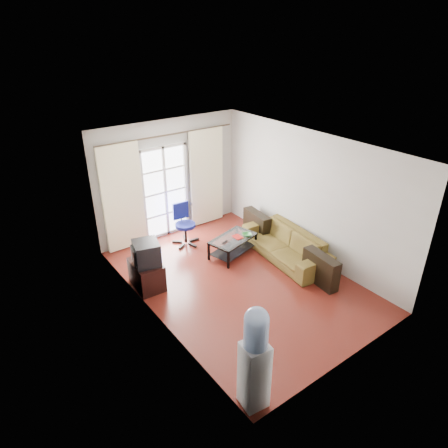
{
  "coord_description": "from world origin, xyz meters",
  "views": [
    {
      "loc": [
        -4.09,
        -5.09,
        4.53
      ],
      "look_at": [
        -0.09,
        0.35,
        1.12
      ],
      "focal_mm": 32.0,
      "sensor_mm": 36.0,
      "label": 1
    }
  ],
  "objects_px": {
    "tv_stand": "(147,274)",
    "crt_tv": "(146,253)",
    "sofa": "(285,245)",
    "coffee_table": "(233,244)",
    "water_cooler": "(255,357)",
    "task_chair": "(185,232)"
  },
  "relations": [
    {
      "from": "coffee_table",
      "to": "crt_tv",
      "type": "height_order",
      "value": "crt_tv"
    },
    {
      "from": "task_chair",
      "to": "coffee_table",
      "type": "bearing_deg",
      "value": -57.44
    },
    {
      "from": "sofa",
      "to": "coffee_table",
      "type": "xyz_separation_m",
      "value": [
        -0.84,
        0.75,
        -0.04
      ]
    },
    {
      "from": "coffee_table",
      "to": "tv_stand",
      "type": "relative_size",
      "value": 1.58
    },
    {
      "from": "sofa",
      "to": "water_cooler",
      "type": "xyz_separation_m",
      "value": [
        -2.93,
        -2.43,
        0.51
      ]
    },
    {
      "from": "crt_tv",
      "to": "water_cooler",
      "type": "relative_size",
      "value": 0.37
    },
    {
      "from": "tv_stand",
      "to": "task_chair",
      "type": "relative_size",
      "value": 0.77
    },
    {
      "from": "coffee_table",
      "to": "water_cooler",
      "type": "bearing_deg",
      "value": -123.38
    },
    {
      "from": "coffee_table",
      "to": "crt_tv",
      "type": "distance_m",
      "value": 2.08
    },
    {
      "from": "sofa",
      "to": "crt_tv",
      "type": "height_order",
      "value": "crt_tv"
    },
    {
      "from": "tv_stand",
      "to": "coffee_table",
      "type": "bearing_deg",
      "value": 2.21
    },
    {
      "from": "sofa",
      "to": "task_chair",
      "type": "height_order",
      "value": "task_chair"
    },
    {
      "from": "tv_stand",
      "to": "task_chair",
      "type": "distance_m",
      "value": 1.79
    },
    {
      "from": "crt_tv",
      "to": "task_chair",
      "type": "bearing_deg",
      "value": 50.05
    },
    {
      "from": "coffee_table",
      "to": "tv_stand",
      "type": "xyz_separation_m",
      "value": [
        -2.03,
        0.04,
        -0.0
      ]
    },
    {
      "from": "crt_tv",
      "to": "water_cooler",
      "type": "height_order",
      "value": "water_cooler"
    },
    {
      "from": "sofa",
      "to": "coffee_table",
      "type": "relative_size",
      "value": 1.94
    },
    {
      "from": "tv_stand",
      "to": "crt_tv",
      "type": "height_order",
      "value": "crt_tv"
    },
    {
      "from": "tv_stand",
      "to": "task_chair",
      "type": "height_order",
      "value": "task_chair"
    },
    {
      "from": "crt_tv",
      "to": "task_chair",
      "type": "xyz_separation_m",
      "value": [
        1.47,
        1.07,
        -0.48
      ]
    },
    {
      "from": "sofa",
      "to": "tv_stand",
      "type": "bearing_deg",
      "value": -99.32
    },
    {
      "from": "coffee_table",
      "to": "tv_stand",
      "type": "height_order",
      "value": "tv_stand"
    }
  ]
}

